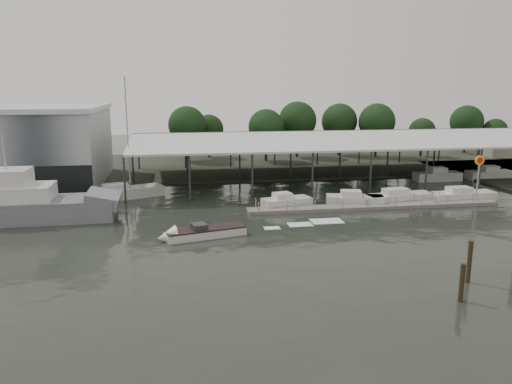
{
  "coord_description": "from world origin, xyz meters",
  "views": [
    {
      "loc": [
        -6.21,
        -40.03,
        13.11
      ],
      "look_at": [
        1.71,
        8.92,
        2.5
      ],
      "focal_mm": 35.0,
      "sensor_mm": 36.0,
      "label": 1
    }
  ],
  "objects": [
    {
      "name": "ground",
      "position": [
        0.0,
        0.0,
        0.0
      ],
      "size": [
        200.0,
        200.0,
        0.0
      ],
      "primitive_type": "plane",
      "color": "#242921",
      "rests_on": "ground"
    },
    {
      "name": "land_strip_far",
      "position": [
        0.0,
        42.0,
        0.1
      ],
      "size": [
        140.0,
        30.0,
        0.3
      ],
      "color": "#313629",
      "rests_on": "ground"
    },
    {
      "name": "storage_warehouse",
      "position": [
        -28.0,
        29.94,
        5.29
      ],
      "size": [
        24.5,
        20.5,
        10.5
      ],
      "color": "#9BA1A5",
      "rests_on": "ground"
    },
    {
      "name": "covered_boat_shed",
      "position": [
        17.0,
        28.0,
        6.13
      ],
      "size": [
        58.24,
        24.0,
        6.96
      ],
      "color": "silver",
      "rests_on": "ground"
    },
    {
      "name": "floating_dock",
      "position": [
        15.0,
        10.0,
        0.2
      ],
      "size": [
        28.0,
        2.0,
        1.4
      ],
      "color": "slate",
      "rests_on": "ground"
    },
    {
      "name": "shell_fuel_sign",
      "position": [
        27.0,
        9.99,
        3.93
      ],
      "size": [
        1.1,
        0.18,
        5.55
      ],
      "color": "#989A9D",
      "rests_on": "ground"
    },
    {
      "name": "grey_trawler",
      "position": [
        -21.32,
        10.79,
        1.58
      ],
      "size": [
        18.53,
        5.44,
        8.84
      ],
      "rotation": [
        0.0,
        0.0,
        0.02
      ],
      "color": "slate",
      "rests_on": "ground"
    },
    {
      "name": "white_sailboat",
      "position": [
        -12.26,
        19.74,
        0.67
      ],
      "size": [
        8.87,
        5.62,
        14.32
      ],
      "rotation": [
        0.0,
        0.0,
        0.39
      ],
      "color": "silver",
      "rests_on": "ground"
    },
    {
      "name": "speedboat_underway",
      "position": [
        -4.5,
        2.34,
        0.39
      ],
      "size": [
        18.48,
        6.5,
        2.0
      ],
      "rotation": [
        0.0,
        0.0,
        3.4
      ],
      "color": "silver",
      "rests_on": "ground"
    },
    {
      "name": "moored_cruiser_0",
      "position": [
        5.55,
        11.98,
        0.61
      ],
      "size": [
        5.71,
        3.3,
        1.7
      ],
      "rotation": [
        0.0,
        0.0,
        0.22
      ],
      "color": "silver",
      "rests_on": "ground"
    },
    {
      "name": "moored_cruiser_1",
      "position": [
        13.37,
        11.94,
        0.61
      ],
      "size": [
        6.66,
        3.61,
        1.7
      ],
      "rotation": [
        0.0,
        0.0,
        -0.23
      ],
      "color": "silver",
      "rests_on": "ground"
    },
    {
      "name": "moored_cruiser_2",
      "position": [
        18.77,
        12.14,
        0.61
      ],
      "size": [
        8.21,
        3.35,
        1.7
      ],
      "rotation": [
        0.0,
        0.0,
        0.15
      ],
      "color": "silver",
      "rests_on": "ground"
    },
    {
      "name": "moored_cruiser_3",
      "position": [
        26.38,
        11.83,
        0.61
      ],
      "size": [
        7.7,
        2.52,
        1.7
      ],
      "rotation": [
        0.0,
        0.0,
        0.04
      ],
      "color": "silver",
      "rests_on": "ground"
    },
    {
      "name": "horizon_tree_line",
      "position": [
        21.75,
        47.94,
        6.23
      ],
      "size": [
        64.19,
        11.7,
        10.32
      ],
      "color": "black",
      "rests_on": "ground"
    }
  ]
}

